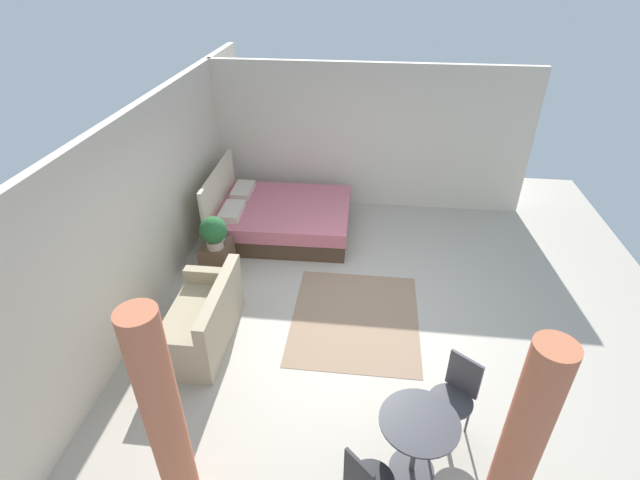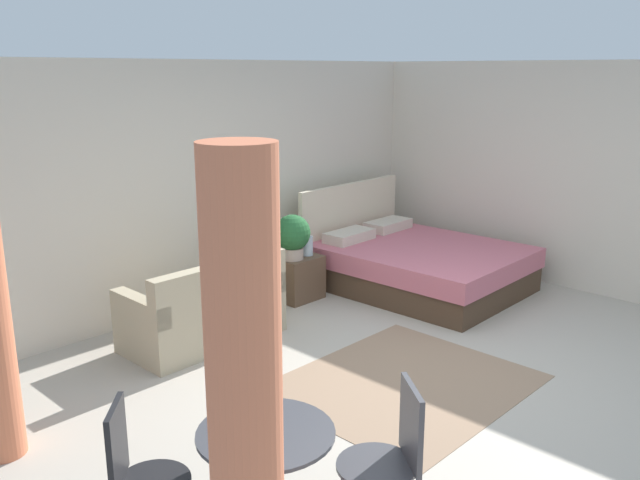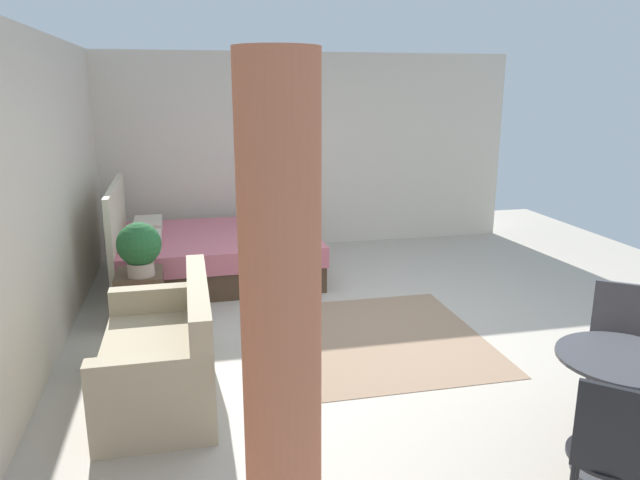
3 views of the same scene
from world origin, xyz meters
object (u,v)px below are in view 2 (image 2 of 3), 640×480
balcony_table (267,469)px  vase (307,246)px  couch (206,313)px  nightstand (297,278)px  potted_plant (292,235)px  cafe_chair_near_couch (136,469)px  bed (416,264)px  cafe_chair_near_window (393,450)px

balcony_table → vase: bearing=41.9°
couch → nightstand: couch is taller
potted_plant → cafe_chair_near_couch: (-3.30, -2.28, -0.23)m
cafe_chair_near_couch → vase: bearing=32.9°
nightstand → vase: size_ratio=2.31×
bed → cafe_chair_near_couch: 4.93m
nightstand → cafe_chair_near_couch: bearing=-145.8°
cafe_chair_near_window → vase: bearing=51.3°
vase → cafe_chair_near_couch: 4.20m
nightstand → vase: bearing=-15.1°
vase → cafe_chair_near_window: cafe_chair_near_window is taller
cafe_chair_near_couch → balcony_table: bearing=-42.5°
nightstand → vase: 0.37m
potted_plant → balcony_table: potted_plant is taller
balcony_table → cafe_chair_near_couch: 0.66m
couch → cafe_chair_near_couch: bearing=-133.6°
bed → vase: 1.35m
vase → potted_plant: bearing=179.6°
potted_plant → bed: bearing=-26.9°
couch → potted_plant: bearing=9.5°
potted_plant → vase: (0.22, -0.00, -0.16)m
potted_plant → vase: size_ratio=2.31×
cafe_chair_near_window → bed: bearing=34.0°
couch → nightstand: size_ratio=2.95×
balcony_table → cafe_chair_near_window: 0.67m
nightstand → balcony_table: (-2.92, -2.76, 0.26)m
nightstand → couch: bearing=-169.9°
bed → nightstand: size_ratio=4.58×
bed → cafe_chair_near_window: bearing=-146.0°
couch → cafe_chair_near_couch: cafe_chair_near_couch is taller
bed → balcony_table: bed is taller
couch → nightstand: bearing=10.1°
cafe_chair_near_window → potted_plant: bearing=53.9°
couch → bed: bearing=-9.6°
bed → couch: size_ratio=1.55×
couch → vase: couch is taller
bed → balcony_table: (-4.17, -2.05, 0.22)m
nightstand → potted_plant: bearing=-162.9°
nightstand → cafe_chair_near_window: 3.98m
couch → balcony_table: size_ratio=2.02×
potted_plant → nightstand: bearing=17.1°
vase → balcony_table: 4.08m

